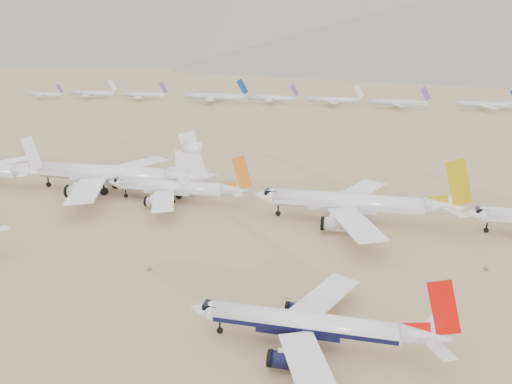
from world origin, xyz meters
TOP-DOWN VIEW (x-y plane):
  - ground at (0.00, 0.00)m, footprint 7000.00×7000.00m
  - main_airliner at (6.59, -4.68)m, footprint 39.19×38.28m
  - row2_gold_tail at (9.90, 53.74)m, footprint 52.50×51.34m
  - row2_orange_tail at (-42.38, 59.12)m, footprint 42.72×41.80m
  - row2_white_trijet at (-65.56, 63.74)m, footprint 58.45×57.12m
  - distant_storage_row at (-43.48, 298.87)m, footprint 460.63×56.36m

SIDE VIEW (x-z plane):
  - ground at x=0.00m, z-range 0.00..0.00m
  - main_airliner at x=6.59m, z-range -3.11..10.72m
  - row2_orange_tail at x=-42.38m, z-range -3.34..11.90m
  - distant_storage_row at x=-43.48m, z-range -3.73..12.56m
  - row2_gold_tail at x=9.90m, z-range -4.12..14.57m
  - row2_white_trijet at x=-65.56m, z-range -4.36..16.35m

